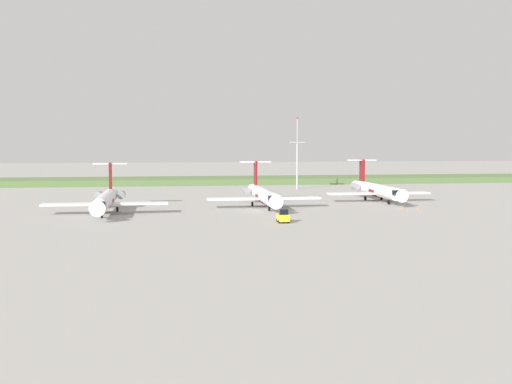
# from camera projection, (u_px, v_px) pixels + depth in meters

# --- Properties ---
(ground_plane) EXTENTS (500.00, 500.00, 0.00)m
(ground_plane) POSITION_uv_depth(u_px,v_px,m) (243.00, 197.00, 150.35)
(ground_plane) COLOR #9E9B96
(grass_berm) EXTENTS (320.00, 20.00, 1.88)m
(grass_berm) POSITION_uv_depth(u_px,v_px,m) (224.00, 180.00, 198.50)
(grass_berm) COLOR #597542
(grass_berm) RESTS_ON ground
(regional_jet_nearest) EXTENTS (22.81, 31.00, 9.00)m
(regional_jet_nearest) POSITION_uv_depth(u_px,v_px,m) (106.00, 199.00, 116.86)
(regional_jet_nearest) COLOR white
(regional_jet_nearest) RESTS_ON ground
(regional_jet_second) EXTENTS (22.81, 31.00, 9.00)m
(regional_jet_second) POSITION_uv_depth(u_px,v_px,m) (263.00, 194.00, 127.88)
(regional_jet_second) COLOR white
(regional_jet_second) RESTS_ON ground
(regional_jet_third) EXTENTS (22.81, 31.00, 9.00)m
(regional_jet_third) POSITION_uv_depth(u_px,v_px,m) (376.00, 190.00, 140.56)
(regional_jet_third) COLOR white
(regional_jet_third) RESTS_ON ground
(antenna_mast) EXTENTS (4.40, 0.50, 19.91)m
(antenna_mast) POSITION_uv_depth(u_px,v_px,m) (297.00, 159.00, 173.82)
(antenna_mast) COLOR #B2B2B7
(antenna_mast) RESTS_ON ground
(baggage_tug) EXTENTS (1.72, 3.20, 2.30)m
(baggage_tug) POSITION_uv_depth(u_px,v_px,m) (283.00, 217.00, 103.04)
(baggage_tug) COLOR yellow
(baggage_tug) RESTS_ON ground
(safety_cone_front_marker) EXTENTS (0.44, 0.44, 0.55)m
(safety_cone_front_marker) POSITION_uv_depth(u_px,v_px,m) (404.00, 208.00, 122.98)
(safety_cone_front_marker) COLOR orange
(safety_cone_front_marker) RESTS_ON ground
(safety_cone_mid_marker) EXTENTS (0.44, 0.44, 0.55)m
(safety_cone_mid_marker) POSITION_uv_depth(u_px,v_px,m) (418.00, 208.00, 123.26)
(safety_cone_mid_marker) COLOR orange
(safety_cone_mid_marker) RESTS_ON ground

